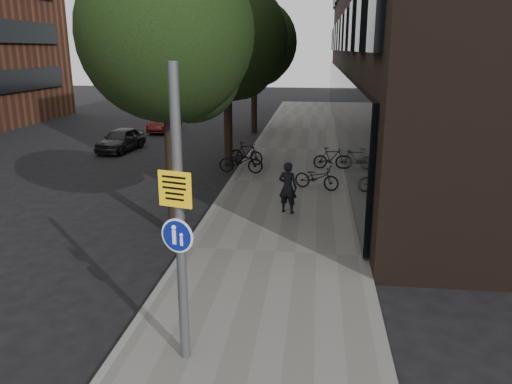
# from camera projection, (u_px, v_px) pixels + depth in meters

# --- Properties ---
(ground) EXTENTS (120.00, 120.00, 0.00)m
(ground) POSITION_uv_depth(u_px,v_px,m) (246.00, 327.00, 9.18)
(ground) COLOR black
(ground) RESTS_ON ground
(sidewalk) EXTENTS (4.50, 60.00, 0.12)m
(sidewalk) POSITION_uv_depth(u_px,v_px,m) (290.00, 184.00, 18.68)
(sidewalk) COLOR slate
(sidewalk) RESTS_ON ground
(curb_edge) EXTENTS (0.15, 60.00, 0.13)m
(curb_edge) POSITION_uv_depth(u_px,v_px,m) (231.00, 182.00, 18.94)
(curb_edge) COLOR slate
(curb_edge) RESTS_ON ground
(street_tree_near) EXTENTS (4.40, 4.40, 7.50)m
(street_tree_near) POSITION_uv_depth(u_px,v_px,m) (171.00, 41.00, 12.49)
(street_tree_near) COLOR black
(street_tree_near) RESTS_ON ground
(street_tree_mid) EXTENTS (5.00, 5.00, 7.80)m
(street_tree_mid) POSITION_uv_depth(u_px,v_px,m) (229.00, 44.00, 20.60)
(street_tree_mid) COLOR black
(street_tree_mid) RESTS_ON ground
(street_tree_far) EXTENTS (5.00, 5.00, 7.80)m
(street_tree_far) POSITION_uv_depth(u_px,v_px,m) (256.00, 46.00, 29.19)
(street_tree_far) COLOR black
(street_tree_far) RESTS_ON ground
(signpost) EXTENTS (0.53, 0.17, 4.64)m
(signpost) POSITION_uv_depth(u_px,v_px,m) (180.00, 219.00, 7.46)
(signpost) COLOR #595B5E
(signpost) RESTS_ON sidewalk
(pedestrian) EXTENTS (0.66, 0.53, 1.58)m
(pedestrian) POSITION_uv_depth(u_px,v_px,m) (288.00, 187.00, 15.02)
(pedestrian) COLOR black
(pedestrian) RESTS_ON sidewalk
(parked_bike_facade_near) EXTENTS (1.72, 1.05, 0.86)m
(parked_bike_facade_near) POSITION_uv_depth(u_px,v_px,m) (317.00, 177.00, 17.66)
(parked_bike_facade_near) COLOR black
(parked_bike_facade_near) RESTS_ON sidewalk
(parked_bike_facade_far) EXTENTS (1.51, 0.53, 0.89)m
(parked_bike_facade_far) POSITION_uv_depth(u_px,v_px,m) (331.00, 158.00, 20.69)
(parked_bike_facade_far) COLOR black
(parked_bike_facade_far) RESTS_ON sidewalk
(parked_bike_curb_near) EXTENTS (1.82, 0.72, 0.94)m
(parked_bike_curb_near) POSITION_uv_depth(u_px,v_px,m) (241.00, 161.00, 20.00)
(parked_bike_curb_near) COLOR black
(parked_bike_curb_near) RESTS_ON sidewalk
(parked_bike_curb_far) EXTENTS (1.63, 0.97, 0.94)m
(parked_bike_curb_far) POSITION_uv_depth(u_px,v_px,m) (246.00, 153.00, 21.54)
(parked_bike_curb_far) COLOR black
(parked_bike_curb_far) RESTS_ON sidewalk
(parked_car_near) EXTENTS (1.75, 3.53, 1.16)m
(parked_car_near) POSITION_uv_depth(u_px,v_px,m) (121.00, 139.00, 24.91)
(parked_car_near) COLOR black
(parked_car_near) RESTS_ON ground
(parked_car_mid) EXTENTS (1.34, 3.34, 1.08)m
(parked_car_mid) POSITION_uv_depth(u_px,v_px,m) (164.00, 123.00, 30.78)
(parked_car_mid) COLOR #591A19
(parked_car_mid) RESTS_ON ground
(parked_car_far) EXTENTS (1.62, 3.82, 1.10)m
(parked_car_far) POSITION_uv_depth(u_px,v_px,m) (181.00, 111.00, 36.83)
(parked_car_far) COLOR #1C2032
(parked_car_far) RESTS_ON ground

